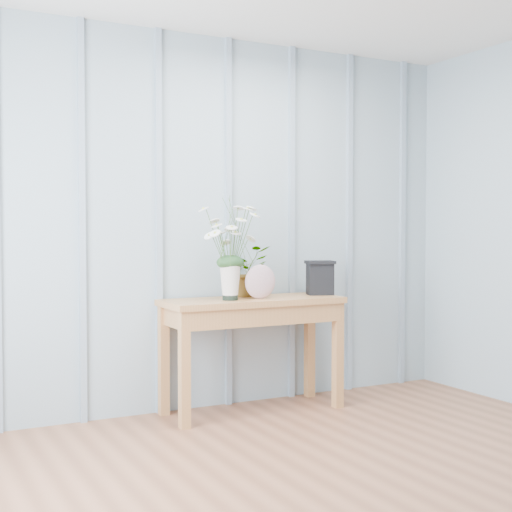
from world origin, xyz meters
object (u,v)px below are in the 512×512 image
sideboard (252,315)px  daisy_vase (230,239)px  carved_box (320,277)px  felt_disc_vessel (260,282)px

sideboard → daisy_vase: bearing=-165.1°
carved_box → felt_disc_vessel: bearing=-172.5°
daisy_vase → felt_disc_vessel: daisy_vase is taller
sideboard → carved_box: (0.53, 0.01, 0.24)m
sideboard → felt_disc_vessel: bearing=-67.0°
felt_disc_vessel → carved_box: bearing=7.1°
felt_disc_vessel → carved_box: carved_box is taller
sideboard → felt_disc_vessel: (0.03, -0.06, 0.23)m
daisy_vase → felt_disc_vessel: bearing=-2.9°
carved_box → sideboard: bearing=-179.4°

